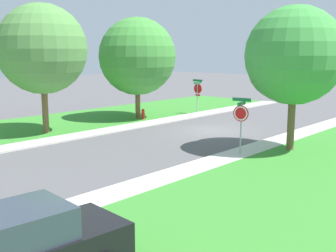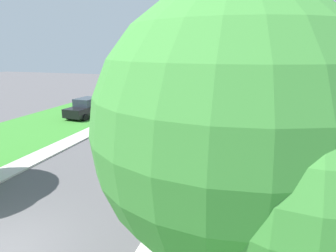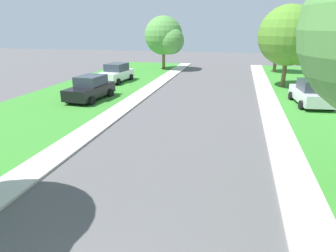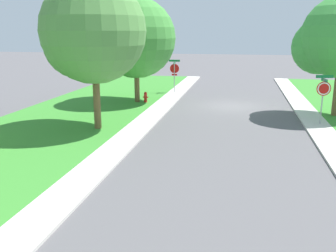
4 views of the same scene
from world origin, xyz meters
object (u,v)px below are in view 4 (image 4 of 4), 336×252
at_px(stop_sign_far_corner, 323,92).
at_px(tree_corner_large, 90,34).
at_px(tree_sidewalk_far, 133,41).
at_px(fire_hydrant, 146,97).
at_px(stop_sign_near_corner, 174,71).

relative_size(stop_sign_far_corner, tree_corner_large, 0.36).
xyz_separation_m(tree_sidewalk_far, fire_hydrant, (-0.97, 0.33, -3.94)).
distance_m(stop_sign_far_corner, fire_hydrant, 11.97).
height_order(stop_sign_near_corner, fire_hydrant, stop_sign_near_corner).
relative_size(tree_corner_large, fire_hydrant, 9.23).
height_order(stop_sign_near_corner, tree_corner_large, tree_corner_large).
bearing_deg(stop_sign_far_corner, tree_corner_large, 13.66).
xyz_separation_m(tree_corner_large, fire_hydrant, (-0.91, -7.37, -4.43)).
distance_m(stop_sign_near_corner, tree_corner_large, 12.69).
bearing_deg(tree_corner_large, stop_sign_near_corner, -100.03).
distance_m(stop_sign_near_corner, stop_sign_far_corner, 13.45).
xyz_separation_m(stop_sign_near_corner, tree_corner_large, (2.15, 12.14, 2.99)).
distance_m(stop_sign_far_corner, tree_sidewalk_far, 13.14).
height_order(stop_sign_near_corner, tree_sidewalk_far, tree_sidewalk_far).
relative_size(stop_sign_near_corner, stop_sign_far_corner, 1.00).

